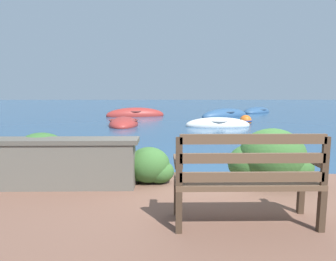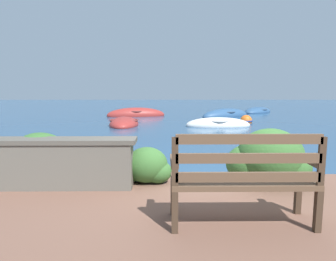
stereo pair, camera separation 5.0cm
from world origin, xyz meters
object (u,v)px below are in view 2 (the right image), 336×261
Objects in this scene: rowboat_far at (226,116)px; rowboat_distant at (257,112)px; mooring_buoy at (246,121)px; park_bench at (243,177)px; rowboat_outer at (136,115)px; rowboat_nearest at (218,125)px; rowboat_mid at (124,124)px.

rowboat_far is 1.15× the size of rowboat_distant.
rowboat_far is 3.06m from mooring_buoy.
park_bench is 14.54m from rowboat_outer.
rowboat_distant is (5.44, 17.04, -0.65)m from park_bench.
rowboat_far is 5.54× the size of mooring_buoy.
rowboat_nearest is 6.08m from rowboat_outer.
rowboat_mid is (-2.50, 9.98, -0.65)m from park_bench.
rowboat_outer is (-5.07, 0.39, 0.00)m from rowboat_far.
rowboat_mid is 6.52m from rowboat_far.
rowboat_nearest is 8.38m from rowboat_distant.
rowboat_outer is at bearing -50.44° from rowboat_nearest.
rowboat_far is (5.18, 3.96, 0.01)m from rowboat_mid.
rowboat_far is (1.19, 4.29, 0.01)m from rowboat_nearest.
park_bench reaches higher than rowboat_outer.
park_bench is 0.42× the size of rowboat_far.
mooring_buoy is (1.52, 1.24, 0.04)m from rowboat_nearest.
rowboat_mid is 0.74× the size of rowboat_far.
rowboat_outer is at bearing 141.37° from rowboat_far.
rowboat_nearest is at bearing 15.27° from rowboat_distant.
park_bench is 11.32m from mooring_buoy.
rowboat_mid is at bearing 77.17° from rowboat_outer.
rowboat_nearest is 4.00m from rowboat_mid.
rowboat_far is 0.97× the size of rowboat_outer.
rowboat_distant is (7.94, 7.06, -0.00)m from rowboat_mid.
mooring_buoy is at bearing -82.65° from rowboat_mid.
rowboat_far is at bearing 81.43° from park_bench.
park_bench is at bearing 81.15° from rowboat_nearest.
rowboat_nearest is 0.81× the size of rowboat_far.
mooring_buoy is (5.39, -3.43, 0.02)m from rowboat_outer.
rowboat_mid is 0.85× the size of rowboat_distant.
rowboat_outer is at bearing -3.50° from rowboat_mid.
park_bench is at bearing 88.05° from rowboat_outer.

